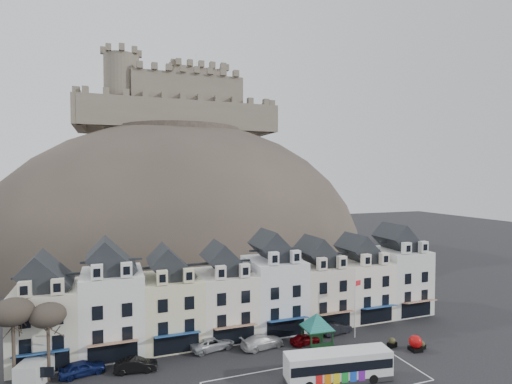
% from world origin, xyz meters
% --- Properties ---
extents(coach_bay_markings, '(22.00, 7.50, 0.01)m').
position_xyz_m(coach_bay_markings, '(2.00, 1.25, 0.00)').
color(coach_bay_markings, silver).
rests_on(coach_bay_markings, ground).
extents(townhouse_terrace, '(54.40, 9.35, 11.80)m').
position_xyz_m(townhouse_terrace, '(0.15, 15.97, 5.30)').
color(townhouse_terrace, beige).
rests_on(townhouse_terrace, ground).
extents(castle_hill, '(100.00, 76.00, 68.00)m').
position_xyz_m(castle_hill, '(1.25, 68.95, 0.11)').
color(castle_hill, '#353029').
rests_on(castle_hill, ground).
extents(castle, '(50.20, 22.20, 22.00)m').
position_xyz_m(castle, '(0.51, 75.93, 40.19)').
color(castle, '#685E4F').
rests_on(castle, ground).
extents(tree_left_mid, '(3.78, 3.78, 8.64)m').
position_xyz_m(tree_left_mid, '(-26.00, 10.50, 7.24)').
color(tree_left_mid, '#352C22').
rests_on(tree_left_mid, ground).
extents(tree_left_near, '(3.43, 3.43, 7.84)m').
position_xyz_m(tree_left_near, '(-23.00, 10.50, 6.55)').
color(tree_left_near, '#352C22').
rests_on(tree_left_near, ground).
extents(bus, '(10.92, 4.04, 3.01)m').
position_xyz_m(bus, '(3.91, 0.63, 1.66)').
color(bus, '#262628').
rests_on(bus, ground).
extents(bus_shelter, '(6.52, 6.52, 4.15)m').
position_xyz_m(bus_shelter, '(5.69, 8.17, 3.22)').
color(bus_shelter, black).
rests_on(bus_shelter, ground).
extents(red_buoy, '(1.49, 1.49, 1.84)m').
position_xyz_m(red_buoy, '(16.00, 3.42, 0.94)').
color(red_buoy, black).
rests_on(red_buoy, ground).
extents(flagpole, '(1.04, 0.35, 7.40)m').
position_xyz_m(flagpole, '(11.70, 9.17, 4.22)').
color(flagpole, silver).
rests_on(flagpole, ground).
extents(white_van, '(3.72, 5.56, 2.34)m').
position_xyz_m(white_van, '(-24.06, 11.20, 1.17)').
color(white_van, silver).
rests_on(white_van, ground).
extents(planter_west, '(1.11, 0.72, 1.02)m').
position_xyz_m(planter_west, '(17.00, 3.50, 0.49)').
color(planter_west, black).
rests_on(planter_west, ground).
extents(planter_east, '(1.23, 0.80, 1.15)m').
position_xyz_m(planter_east, '(14.15, 5.20, 0.55)').
color(planter_east, black).
rests_on(planter_east, ground).
extents(car_navy, '(4.73, 2.67, 1.52)m').
position_xyz_m(car_navy, '(-20.00, 10.62, 0.76)').
color(car_navy, '#0D1744').
rests_on(car_navy, ground).
extents(car_black, '(4.47, 2.05, 1.42)m').
position_xyz_m(car_black, '(-14.80, 9.50, 0.71)').
color(car_black, black).
rests_on(car_black, ground).
extents(car_silver, '(5.56, 3.39, 1.47)m').
position_xyz_m(car_silver, '(-6.04, 12.00, 0.73)').
color(car_silver, '#B0B3B8').
rests_on(car_silver, ground).
extents(car_white, '(5.57, 2.95, 1.54)m').
position_xyz_m(car_white, '(-0.40, 10.33, 0.77)').
color(car_white, silver).
rests_on(car_white, ground).
extents(car_maroon, '(3.78, 1.73, 1.26)m').
position_xyz_m(car_maroon, '(4.80, 9.50, 0.63)').
color(car_maroon, '#63050A').
rests_on(car_maroon, ground).
extents(car_charcoal, '(4.55, 2.23, 1.44)m').
position_xyz_m(car_charcoal, '(10.00, 10.97, 0.72)').
color(car_charcoal, black).
rests_on(car_charcoal, ground).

